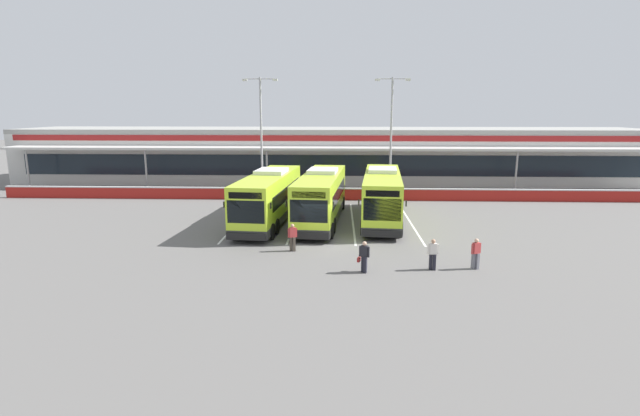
% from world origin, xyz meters
% --- Properties ---
extents(ground_plane, '(200.00, 200.00, 0.00)m').
position_xyz_m(ground_plane, '(0.00, 0.00, 0.00)').
color(ground_plane, '#605E5B').
extents(terminal_building, '(70.00, 13.00, 6.00)m').
position_xyz_m(terminal_building, '(-0.00, 26.91, 3.01)').
color(terminal_building, silver).
rests_on(terminal_building, ground).
extents(red_barrier_wall, '(60.00, 0.40, 1.10)m').
position_xyz_m(red_barrier_wall, '(0.00, 14.50, 0.56)').
color(red_barrier_wall, maroon).
rests_on(red_barrier_wall, ground).
extents(coach_bus_leftmost, '(3.79, 12.32, 3.78)m').
position_xyz_m(coach_bus_leftmost, '(-3.99, 5.45, 1.79)').
color(coach_bus_leftmost, '#B7DB2D').
rests_on(coach_bus_leftmost, ground).
extents(coach_bus_left_centre, '(3.79, 12.32, 3.78)m').
position_xyz_m(coach_bus_left_centre, '(-0.23, 5.82, 1.79)').
color(coach_bus_left_centre, '#B7DB2D').
rests_on(coach_bus_left_centre, ground).
extents(coach_bus_centre, '(3.79, 12.32, 3.78)m').
position_xyz_m(coach_bus_centre, '(4.25, 6.46, 1.79)').
color(coach_bus_centre, '#B7DB2D').
rests_on(coach_bus_centre, ground).
extents(bay_stripe_far_west, '(0.14, 13.00, 0.01)m').
position_xyz_m(bay_stripe_far_west, '(-6.30, 6.00, 0.00)').
color(bay_stripe_far_west, silver).
rests_on(bay_stripe_far_west, ground).
extents(bay_stripe_west, '(0.14, 13.00, 0.01)m').
position_xyz_m(bay_stripe_west, '(-2.10, 6.00, 0.00)').
color(bay_stripe_west, silver).
rests_on(bay_stripe_west, ground).
extents(bay_stripe_mid_west, '(0.14, 13.00, 0.01)m').
position_xyz_m(bay_stripe_mid_west, '(2.10, 6.00, 0.00)').
color(bay_stripe_mid_west, silver).
rests_on(bay_stripe_mid_west, ground).
extents(bay_stripe_centre, '(0.14, 13.00, 0.01)m').
position_xyz_m(bay_stripe_centre, '(6.30, 6.00, 0.00)').
color(bay_stripe_centre, silver).
rests_on(bay_stripe_centre, ground).
extents(pedestrian_with_handbag, '(0.64, 0.46, 1.62)m').
position_xyz_m(pedestrian_with_handbag, '(2.34, -5.23, 0.86)').
color(pedestrian_with_handbag, black).
rests_on(pedestrian_with_handbag, ground).
extents(pedestrian_in_dark_coat, '(0.53, 0.30, 1.62)m').
position_xyz_m(pedestrian_in_dark_coat, '(5.88, -4.69, 0.87)').
color(pedestrian_in_dark_coat, black).
rests_on(pedestrian_in_dark_coat, ground).
extents(pedestrian_child, '(0.53, 0.33, 1.62)m').
position_xyz_m(pedestrian_child, '(8.10, -4.48, 0.87)').
color(pedestrian_child, slate).
rests_on(pedestrian_child, ground).
extents(pedestrian_near_bin, '(0.54, 0.31, 1.62)m').
position_xyz_m(pedestrian_near_bin, '(-1.61, -1.67, 0.87)').
color(pedestrian_near_bin, '#4C4238').
rests_on(pedestrian_near_bin, ground).
extents(lamp_post_west, '(3.24, 0.28, 11.00)m').
position_xyz_m(lamp_post_west, '(-6.24, 16.56, 6.29)').
color(lamp_post_west, '#9E9EA3').
rests_on(lamp_post_west, ground).
extents(lamp_post_centre, '(3.24, 0.28, 11.00)m').
position_xyz_m(lamp_post_centre, '(5.90, 16.91, 6.29)').
color(lamp_post_centre, '#9E9EA3').
rests_on(lamp_post_centre, ground).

